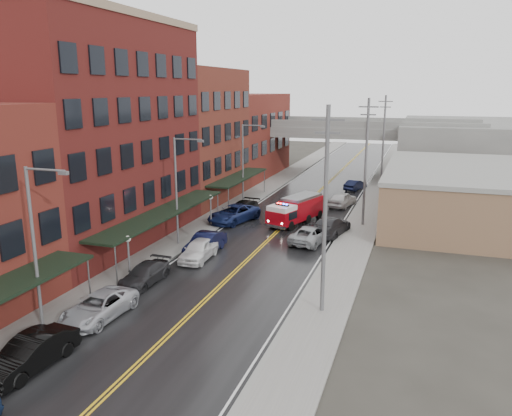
% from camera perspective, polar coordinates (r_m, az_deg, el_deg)
% --- Properties ---
extents(road, '(11.00, 160.00, 0.02)m').
position_cam_1_polar(road, '(45.48, 2.28, -2.87)').
color(road, black).
rests_on(road, ground).
extents(sidewalk_left, '(3.00, 160.00, 0.15)m').
position_cam_1_polar(sidewalk_left, '(47.93, -6.14, -2.00)').
color(sidewalk_left, slate).
rests_on(sidewalk_left, ground).
extents(sidewalk_right, '(3.00, 160.00, 0.15)m').
position_cam_1_polar(sidewalk_right, '(44.08, 11.44, -3.59)').
color(sidewalk_right, slate).
rests_on(sidewalk_right, ground).
extents(curb_left, '(0.30, 160.00, 0.15)m').
position_cam_1_polar(curb_left, '(47.28, -4.31, -2.18)').
color(curb_left, gray).
rests_on(curb_left, ground).
extents(curb_right, '(0.30, 160.00, 0.15)m').
position_cam_1_polar(curb_right, '(44.29, 9.32, -3.41)').
color(curb_right, gray).
rests_on(curb_right, ground).
extents(brick_building_b, '(9.00, 20.00, 18.00)m').
position_cam_1_polar(brick_building_b, '(43.36, -17.66, 7.82)').
color(brick_building_b, '#541916').
rests_on(brick_building_b, ground).
extents(brick_building_c, '(9.00, 15.00, 15.00)m').
position_cam_1_polar(brick_building_c, '(58.50, -7.42, 8.18)').
color(brick_building_c, maroon).
rests_on(brick_building_c, ground).
extents(brick_building_far, '(9.00, 20.00, 12.00)m').
position_cam_1_polar(brick_building_far, '(74.70, -1.49, 8.27)').
color(brick_building_far, maroon).
rests_on(brick_building_far, ground).
extents(tan_building, '(14.00, 22.00, 5.00)m').
position_cam_1_polar(tan_building, '(53.07, 22.32, 1.27)').
color(tan_building, brown).
rests_on(tan_building, ground).
extents(right_far_block, '(18.00, 30.00, 8.00)m').
position_cam_1_polar(right_far_block, '(82.59, 22.62, 6.35)').
color(right_far_block, slate).
rests_on(right_far_block, ground).
extents(awning_1, '(2.60, 18.00, 3.09)m').
position_cam_1_polar(awning_1, '(41.24, -10.51, -0.52)').
color(awning_1, black).
rests_on(awning_1, ground).
extents(awning_2, '(2.60, 13.00, 3.09)m').
position_cam_1_polar(awning_2, '(56.82, -1.99, 3.53)').
color(awning_2, black).
rests_on(awning_2, ground).
extents(globe_lamp_1, '(0.44, 0.44, 3.12)m').
position_cam_1_polar(globe_lamp_1, '(35.12, -14.40, -4.36)').
color(globe_lamp_1, '#59595B').
rests_on(globe_lamp_1, ground).
extents(globe_lamp_2, '(0.44, 0.44, 3.12)m').
position_cam_1_polar(globe_lamp_2, '(47.02, -5.21, 0.53)').
color(globe_lamp_2, '#59595B').
rests_on(globe_lamp_2, ground).
extents(street_lamp_0, '(2.64, 0.22, 9.00)m').
position_cam_1_polar(street_lamp_0, '(28.35, -23.73, -3.32)').
color(street_lamp_0, '#59595B').
rests_on(street_lamp_0, ground).
extents(street_lamp_1, '(2.64, 0.22, 9.00)m').
position_cam_1_polar(street_lamp_1, '(41.19, -8.82, 2.66)').
color(street_lamp_1, '#59595B').
rests_on(street_lamp_1, ground).
extents(street_lamp_2, '(2.64, 0.22, 9.00)m').
position_cam_1_polar(street_lamp_2, '(55.70, -1.27, 5.63)').
color(street_lamp_2, '#59595B').
rests_on(street_lamp_2, ground).
extents(utility_pole_0, '(1.80, 0.24, 12.00)m').
position_cam_1_polar(utility_pole_0, '(28.13, 7.91, -0.04)').
color(utility_pole_0, '#59595B').
rests_on(utility_pole_0, ground).
extents(utility_pole_1, '(1.80, 0.24, 12.00)m').
position_cam_1_polar(utility_pole_1, '(47.62, 12.45, 5.32)').
color(utility_pole_1, '#59595B').
rests_on(utility_pole_1, ground).
extents(utility_pole_2, '(1.80, 0.24, 12.00)m').
position_cam_1_polar(utility_pole_2, '(67.41, 14.35, 7.55)').
color(utility_pole_2, '#59595B').
rests_on(utility_pole_2, ground).
extents(overpass, '(40.00, 10.00, 7.50)m').
position_cam_1_polar(overpass, '(75.21, 9.25, 8.13)').
color(overpass, slate).
rests_on(overpass, ground).
extents(fire_truck, '(4.46, 7.40, 2.57)m').
position_cam_1_polar(fire_truck, '(48.55, 4.53, -0.15)').
color(fire_truck, maroon).
rests_on(fire_truck, ground).
extents(parked_car_left_1, '(2.01, 4.95, 1.60)m').
position_cam_1_polar(parked_car_left_1, '(26.43, -24.34, -14.88)').
color(parked_car_left_1, black).
rests_on(parked_car_left_1, ground).
extents(parked_car_left_2, '(2.60, 5.24, 1.43)m').
position_cam_1_polar(parked_car_left_2, '(30.34, -17.53, -10.70)').
color(parked_car_left_2, '#A8A9B0').
rests_on(parked_car_left_2, ground).
extents(parked_car_left_3, '(2.00, 4.65, 1.33)m').
position_cam_1_polar(parked_car_left_3, '(34.65, -12.60, -7.39)').
color(parked_car_left_3, '#252527').
rests_on(parked_car_left_3, ground).
extents(parked_car_left_4, '(2.04, 4.71, 1.58)m').
position_cam_1_polar(parked_car_left_4, '(38.59, -6.58, -4.76)').
color(parked_car_left_4, white).
rests_on(parked_car_left_4, ground).
extents(parked_car_left_5, '(1.92, 4.96, 1.61)m').
position_cam_1_polar(parked_car_left_5, '(40.03, -5.83, -4.04)').
color(parked_car_left_5, black).
rests_on(parked_car_left_5, ground).
extents(parked_car_left_6, '(4.40, 6.55, 1.67)m').
position_cam_1_polar(parked_car_left_6, '(49.01, -2.54, -0.67)').
color(parked_car_left_6, navy).
rests_on(parked_car_left_6, ground).
extents(parked_car_left_7, '(2.55, 5.38, 1.51)m').
position_cam_1_polar(parked_car_left_7, '(51.20, -1.58, -0.13)').
color(parked_car_left_7, black).
rests_on(parked_car_left_7, ground).
extents(parked_car_right_0, '(3.20, 5.55, 1.45)m').
position_cam_1_polar(parked_car_right_0, '(42.76, 6.25, -3.01)').
color(parked_car_right_0, '#94979B').
rests_on(parked_car_right_0, ground).
extents(parked_car_right_1, '(3.33, 6.07, 1.67)m').
position_cam_1_polar(parked_car_right_1, '(45.18, 8.50, -2.04)').
color(parked_car_right_1, '#262528').
rests_on(parked_car_right_1, ground).
extents(parked_car_right_2, '(2.96, 5.15, 1.65)m').
position_cam_1_polar(parked_car_right_2, '(56.30, 9.85, 1.00)').
color(parked_car_right_2, silver).
rests_on(parked_car_right_2, ground).
extents(parked_car_right_3, '(2.62, 4.32, 1.35)m').
position_cam_1_polar(parked_car_right_3, '(65.73, 11.27, 2.60)').
color(parked_car_right_3, black).
rests_on(parked_car_right_3, ground).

